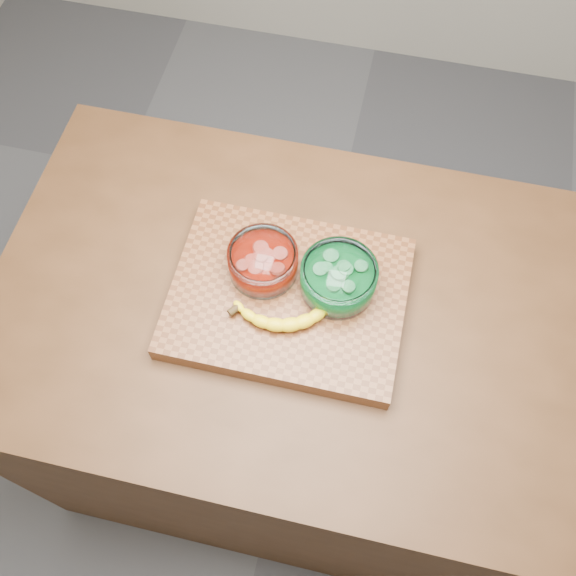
# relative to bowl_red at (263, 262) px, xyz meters

# --- Properties ---
(ground) EXTENTS (3.50, 3.50, 0.00)m
(ground) POSITION_rel_bowl_red_xyz_m (0.06, -0.04, -0.97)
(ground) COLOR #55565A
(ground) RESTS_ON ground
(counter) EXTENTS (1.20, 0.80, 0.90)m
(counter) POSITION_rel_bowl_red_xyz_m (0.06, -0.04, -0.52)
(counter) COLOR #482A15
(counter) RESTS_ON ground
(cutting_board) EXTENTS (0.45, 0.35, 0.04)m
(cutting_board) POSITION_rel_bowl_red_xyz_m (0.06, -0.04, -0.05)
(cutting_board) COLOR brown
(cutting_board) RESTS_ON counter
(bowl_red) EXTENTS (0.14, 0.14, 0.06)m
(bowl_red) POSITION_rel_bowl_red_xyz_m (0.00, 0.00, 0.00)
(bowl_red) COLOR white
(bowl_red) RESTS_ON cutting_board
(bowl_green) EXTENTS (0.15, 0.15, 0.07)m
(bowl_green) POSITION_rel_bowl_red_xyz_m (0.15, -0.01, 0.00)
(bowl_green) COLOR white
(bowl_green) RESTS_ON cutting_board
(banana) EXTENTS (0.22, 0.14, 0.03)m
(banana) POSITION_rel_bowl_red_xyz_m (0.06, -0.07, -0.02)
(banana) COLOR yellow
(banana) RESTS_ON cutting_board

